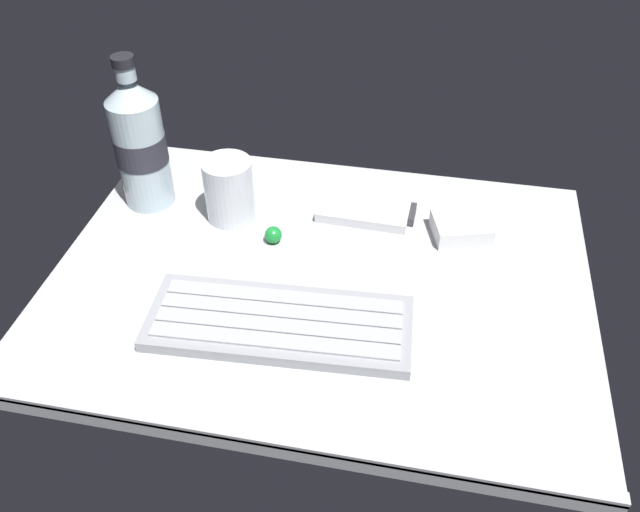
{
  "coord_description": "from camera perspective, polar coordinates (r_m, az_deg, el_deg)",
  "views": [
    {
      "loc": [
        11.11,
        -57.17,
        53.77
      ],
      "look_at": [
        0.0,
        0.0,
        3.0
      ],
      "focal_mm": 36.95,
      "sensor_mm": 36.0,
      "label": 1
    }
  ],
  "objects": [
    {
      "name": "charger_block",
      "position": [
        0.86,
        12.13,
        2.38
      ],
      "size": [
        8.3,
        7.35,
        2.4
      ],
      "primitive_type": "cube",
      "rotation": [
        0.0,
        0.0,
        0.29
      ],
      "color": "white",
      "rests_on": "ground_plane"
    },
    {
      "name": "keyboard",
      "position": [
        0.73,
        -3.55,
        -5.8
      ],
      "size": [
        29.6,
        12.69,
        1.7
      ],
      "color": "#93969B",
      "rests_on": "ground_plane"
    },
    {
      "name": "juice_cup",
      "position": [
        0.87,
        -7.87,
        5.5
      ],
      "size": [
        6.4,
        6.4,
        8.5
      ],
      "color": "silver",
      "rests_on": "ground_plane"
    },
    {
      "name": "handheld_device",
      "position": [
        0.89,
        3.99,
        4.2
      ],
      "size": [
        13.0,
        8.03,
        1.5
      ],
      "color": "silver",
      "rests_on": "ground_plane"
    },
    {
      "name": "trackball_mouse",
      "position": [
        0.83,
        -4.07,
        1.83
      ],
      "size": [
        2.2,
        2.2,
        2.2
      ],
      "primitive_type": "sphere",
      "color": "#198C33",
      "rests_on": "ground_plane"
    },
    {
      "name": "water_bottle",
      "position": [
        0.89,
        -15.34,
        9.41
      ],
      "size": [
        6.73,
        6.73,
        20.8
      ],
      "color": "silver",
      "rests_on": "ground_plane"
    },
    {
      "name": "ground_plane",
      "position": [
        0.8,
        -0.03,
        -2.27
      ],
      "size": [
        64.0,
        48.0,
        2.8
      ],
      "color": "#B7BABC"
    }
  ]
}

